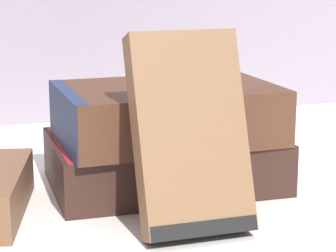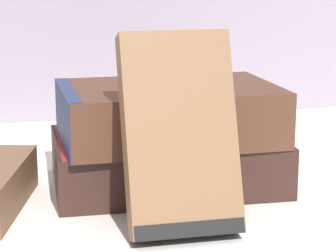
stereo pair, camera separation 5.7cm
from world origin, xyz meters
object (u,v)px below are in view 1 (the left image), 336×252
book_flat_bottom (163,161)px  book_flat_top (161,113)px  book_leaning_front (190,140)px  pocket_watch (197,84)px

book_flat_bottom → book_flat_top: 0.05m
book_flat_top → book_flat_bottom: bearing=66.2°
book_flat_bottom → book_leaning_front: 0.13m
book_flat_top → book_leaning_front: size_ratio=1.25×
book_flat_bottom → pocket_watch: 0.09m
book_flat_bottom → book_flat_top: bearing=-111.5°
pocket_watch → book_flat_bottom: bearing=128.8°
book_flat_bottom → book_flat_top: (-0.01, -0.01, 0.05)m
book_flat_top → pocket_watch: size_ratio=3.94×
book_flat_bottom → book_leaning_front: (-0.01, -0.12, 0.05)m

